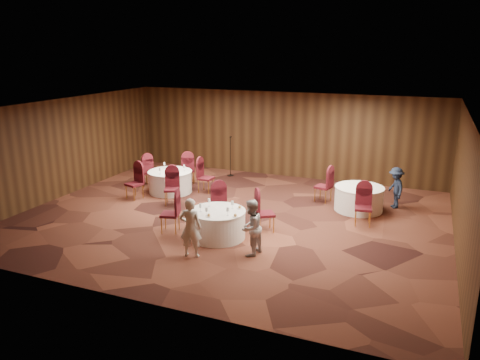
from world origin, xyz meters
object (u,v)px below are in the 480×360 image
at_px(table_main, 218,224).
at_px(woman_a, 191,228).
at_px(table_right, 359,198).
at_px(mic_stand, 230,165).
at_px(man_c, 396,188).
at_px(table_left, 170,181).
at_px(woman_b, 251,228).

bearing_deg(table_main, woman_a, -94.51).
distance_m(table_right, mic_stand, 5.62).
xyz_separation_m(mic_stand, man_c, (6.17, -1.51, 0.20)).
relative_size(table_left, woman_a, 1.03).
bearing_deg(table_main, table_left, 136.55).
relative_size(woman_a, woman_b, 1.06).
relative_size(table_right, woman_b, 1.07).
xyz_separation_m(woman_a, woman_b, (1.27, 0.62, -0.04)).
relative_size(mic_stand, woman_a, 1.06).
bearing_deg(mic_stand, woman_a, -74.08).
bearing_deg(mic_stand, table_left, -111.32).
height_order(table_main, table_right, same).
xyz_separation_m(mic_stand, woman_a, (2.00, -7.00, 0.29)).
xyz_separation_m(table_main, woman_a, (-0.10, -1.28, 0.35)).
distance_m(table_left, man_c, 7.34).
bearing_deg(woman_b, woman_a, -53.71).
distance_m(table_main, table_left, 4.36).
bearing_deg(woman_b, table_left, -119.98).
distance_m(woman_a, man_c, 6.90).
distance_m(table_right, man_c, 1.22).
distance_m(table_main, woman_b, 1.38).
height_order(woman_a, woman_b, woman_a).
relative_size(table_left, man_c, 1.17).
xyz_separation_m(table_main, mic_stand, (-2.10, 5.72, 0.07)).
bearing_deg(table_right, table_left, -174.99).
xyz_separation_m(woman_b, man_c, (2.90, 4.87, -0.05)).
xyz_separation_m(table_right, man_c, (0.99, 0.66, 0.26)).
xyz_separation_m(mic_stand, woman_b, (3.27, -6.38, 0.25)).
bearing_deg(man_c, woman_a, -62.89).
distance_m(mic_stand, man_c, 6.36).
distance_m(mic_stand, woman_b, 7.17).
bearing_deg(table_main, table_right, 48.97).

